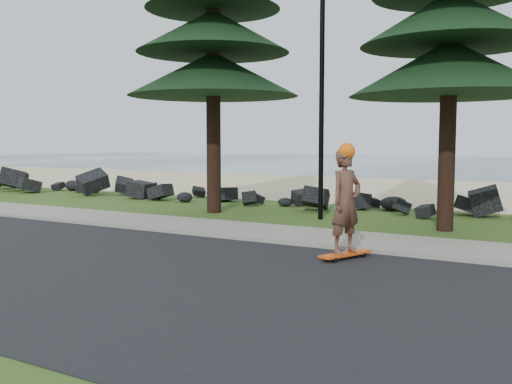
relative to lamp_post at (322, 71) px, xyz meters
The scene contains 9 objects.
ground 5.23m from the lamp_post, 90.00° to the right, with size 160.00×160.00×0.00m, color #37581B.
road 8.74m from the lamp_post, 90.00° to the right, with size 160.00×7.00×0.02m, color black.
kerb 5.79m from the lamp_post, 90.00° to the right, with size 160.00×0.20×0.10m, color gray.
sidewalk 5.08m from the lamp_post, 90.00° to the right, with size 160.00×2.00×0.08m, color gray.
beach_sand 12.03m from the lamp_post, 90.00° to the left, with size 160.00×15.00×0.01m, color #C6B984.
ocean 47.98m from the lamp_post, 90.00° to the left, with size 160.00×58.00×0.01m, color #30445C.
seawall_boulders 4.78m from the lamp_post, 90.00° to the left, with size 60.00×2.40×1.10m, color black, non-canonical shape.
lamp_post is the anchor object (origin of this frame).
skateboarder 6.38m from the lamp_post, 61.82° to the right, with size 0.70×1.17×2.15m.
Camera 1 is at (6.40, -11.59, 2.18)m, focal length 40.00 mm.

